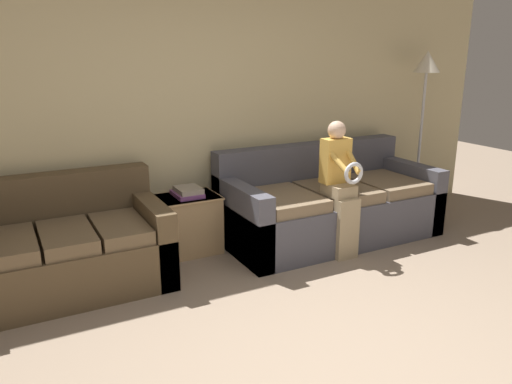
% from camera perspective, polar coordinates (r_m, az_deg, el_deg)
% --- Properties ---
extents(wall_back, '(7.38, 0.06, 2.55)m').
position_cam_1_polar(wall_back, '(4.83, -7.66, 8.84)').
color(wall_back, '#C6B789').
rests_on(wall_back, ground_plane).
extents(couch_main, '(2.18, 1.00, 0.92)m').
position_cam_1_polar(couch_main, '(5.14, 8.26, -1.55)').
color(couch_main, '#4C4C56').
rests_on(couch_main, ground_plane).
extents(couch_side, '(1.54, 0.93, 0.88)m').
position_cam_1_polar(couch_side, '(4.31, -20.86, -6.21)').
color(couch_side, brown).
rests_on(couch_side, ground_plane).
extents(child_left_seated, '(0.27, 0.37, 1.25)m').
position_cam_1_polar(child_left_seated, '(4.61, 9.62, 1.03)').
color(child_left_seated, tan).
rests_on(child_left_seated, ground_plane).
extents(side_shelf, '(0.57, 0.44, 0.55)m').
position_cam_1_polar(side_shelf, '(4.76, -7.77, -3.57)').
color(side_shelf, tan).
rests_on(side_shelf, ground_plane).
extents(book_stack, '(0.24, 0.31, 0.08)m').
position_cam_1_polar(book_stack, '(4.67, -7.81, -0.00)').
color(book_stack, '#7A4284').
rests_on(book_stack, side_shelf).
extents(floor_lamp, '(0.29, 0.29, 1.85)m').
position_cam_1_polar(floor_lamp, '(5.99, 18.83, 12.10)').
color(floor_lamp, '#2D2B28').
rests_on(floor_lamp, ground_plane).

